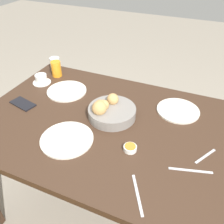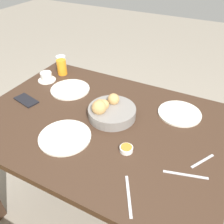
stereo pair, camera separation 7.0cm
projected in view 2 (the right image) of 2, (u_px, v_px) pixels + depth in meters
The scene contains 14 objects.
ground_plane at pixel (104, 203), 1.71m from camera, with size 10.00×10.00×0.00m, color gray.
dining_table at pixel (101, 135), 1.30m from camera, with size 1.29×0.91×0.78m.
bread_basket at pixel (110, 111), 1.24m from camera, with size 0.25×0.25×0.12m.
plate_near_left at pixel (180, 113), 1.28m from camera, with size 0.23×0.23×0.01m.
plate_near_right at pixel (70, 89), 1.47m from camera, with size 0.24×0.24×0.01m.
plate_far_center at pixel (65, 137), 1.13m from camera, with size 0.25×0.25×0.01m.
juice_glass at pixel (62, 67), 1.61m from camera, with size 0.07×0.07×0.10m.
water_tumbler at pixel (61, 63), 1.68m from camera, with size 0.07×0.07×0.09m.
coffee_cup at pixel (46, 77), 1.56m from camera, with size 0.12×0.12×0.06m.
jam_bowl_honey at pixel (126, 149), 1.06m from camera, with size 0.06×0.06×0.03m.
fork_silver at pixel (185, 175), 0.96m from camera, with size 0.18×0.06×0.00m.
knife_silver at pixel (129, 196), 0.88m from camera, with size 0.10×0.16×0.00m.
spoon_coffee at pixel (203, 161), 1.01m from camera, with size 0.08×0.12×0.00m.
cell_phone at pixel (26, 100), 1.38m from camera, with size 0.16×0.11×0.01m.
Camera 2 is at (-0.50, 0.83, 1.56)m, focal length 38.00 mm.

